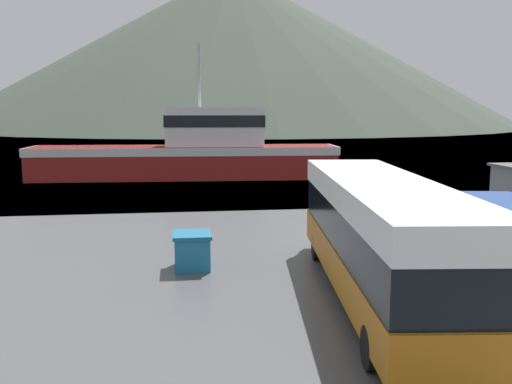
{
  "coord_description": "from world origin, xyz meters",
  "views": [
    {
      "loc": [
        -7.98,
        -5.02,
        5.2
      ],
      "look_at": [
        -4.99,
        16.46,
        2.0
      ],
      "focal_mm": 40.0,
      "sensor_mm": 36.0,
      "label": 1
    }
  ],
  "objects_px": {
    "delivery_van": "(494,233)",
    "storage_bin": "(192,250)",
    "fishing_boat": "(191,152)",
    "tour_bus": "(380,233)",
    "small_boat": "(77,159)"
  },
  "relations": [
    {
      "from": "delivery_van",
      "to": "storage_bin",
      "type": "bearing_deg",
      "value": -179.87
    },
    {
      "from": "fishing_boat",
      "to": "storage_bin",
      "type": "height_order",
      "value": "fishing_boat"
    },
    {
      "from": "storage_bin",
      "to": "tour_bus",
      "type": "bearing_deg",
      "value": -37.16
    },
    {
      "from": "delivery_van",
      "to": "fishing_boat",
      "type": "xyz_separation_m",
      "value": [
        -8.94,
        26.13,
        0.69
      ]
    },
    {
      "from": "tour_bus",
      "to": "delivery_van",
      "type": "distance_m",
      "value": 5.13
    },
    {
      "from": "storage_bin",
      "to": "small_boat",
      "type": "height_order",
      "value": "storage_bin"
    },
    {
      "from": "fishing_boat",
      "to": "small_boat",
      "type": "distance_m",
      "value": 16.19
    },
    {
      "from": "small_boat",
      "to": "tour_bus",
      "type": "bearing_deg",
      "value": -25.7
    },
    {
      "from": "tour_bus",
      "to": "small_boat",
      "type": "xyz_separation_m",
      "value": [
        -14.67,
        40.67,
        -1.36
      ]
    },
    {
      "from": "storage_bin",
      "to": "small_boat",
      "type": "bearing_deg",
      "value": 104.73
    },
    {
      "from": "tour_bus",
      "to": "fishing_boat",
      "type": "distance_m",
      "value": 28.62
    },
    {
      "from": "small_boat",
      "to": "fishing_boat",
      "type": "bearing_deg",
      "value": -5.63
    },
    {
      "from": "tour_bus",
      "to": "delivery_van",
      "type": "relative_size",
      "value": 1.88
    },
    {
      "from": "tour_bus",
      "to": "storage_bin",
      "type": "relative_size",
      "value": 8.9
    },
    {
      "from": "small_boat",
      "to": "storage_bin",
      "type": "bearing_deg",
      "value": -30.81
    }
  ]
}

